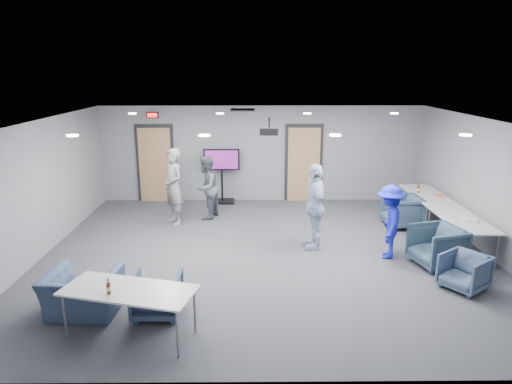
{
  "coord_description": "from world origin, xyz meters",
  "views": [
    {
      "loc": [
        -0.28,
        -8.73,
        3.65
      ],
      "look_at": [
        -0.19,
        0.4,
        1.2
      ],
      "focal_mm": 32.0,
      "sensor_mm": 36.0,
      "label": 1
    }
  ],
  "objects_px": {
    "person_d": "(389,222)",
    "tv_stand": "(222,173)",
    "bottle_front": "(109,288)",
    "chair_right_b": "(437,246)",
    "chair_front_a": "(157,294)",
    "chair_right_a": "(402,211)",
    "bottle_right": "(418,189)",
    "table_right_a": "(427,196)",
    "table_front_left": "(129,292)",
    "person_a": "(174,187)",
    "projector": "(269,131)",
    "table_right_b": "(462,220)",
    "person_c": "(314,206)",
    "chair_front_b": "(83,293)",
    "person_b": "(206,187)",
    "chair_right_c": "(464,272)"
  },
  "relations": [
    {
      "from": "person_d",
      "to": "tv_stand",
      "type": "relative_size",
      "value": 0.96
    },
    {
      "from": "person_d",
      "to": "bottle_front",
      "type": "relative_size",
      "value": 6.39
    },
    {
      "from": "chair_right_b",
      "to": "chair_front_a",
      "type": "relative_size",
      "value": 1.16
    },
    {
      "from": "chair_right_a",
      "to": "bottle_right",
      "type": "bearing_deg",
      "value": 127.42
    },
    {
      "from": "bottle_front",
      "to": "table_right_a",
      "type": "bearing_deg",
      "value": 39.27
    },
    {
      "from": "table_front_left",
      "to": "bottle_front",
      "type": "distance_m",
      "value": 0.3
    },
    {
      "from": "bottle_right",
      "to": "chair_right_b",
      "type": "bearing_deg",
      "value": -101.66
    },
    {
      "from": "person_d",
      "to": "person_a",
      "type": "bearing_deg",
      "value": -99.1
    },
    {
      "from": "projector",
      "to": "tv_stand",
      "type": "bearing_deg",
      "value": 120.08
    },
    {
      "from": "chair_front_a",
      "to": "table_front_left",
      "type": "bearing_deg",
      "value": 66.76
    },
    {
      "from": "table_front_left",
      "to": "chair_right_a",
      "type": "bearing_deg",
      "value": 55.93
    },
    {
      "from": "table_right_b",
      "to": "projector",
      "type": "distance_m",
      "value": 4.35
    },
    {
      "from": "chair_right_b",
      "to": "tv_stand",
      "type": "xyz_separation_m",
      "value": [
        -4.37,
        4.37,
        0.48
      ]
    },
    {
      "from": "table_right_b",
      "to": "table_front_left",
      "type": "height_order",
      "value": "same"
    },
    {
      "from": "person_c",
      "to": "person_d",
      "type": "bearing_deg",
      "value": 62.58
    },
    {
      "from": "person_c",
      "to": "chair_front_b",
      "type": "height_order",
      "value": "person_c"
    },
    {
      "from": "table_right_a",
      "to": "bottle_front",
      "type": "bearing_deg",
      "value": 129.27
    },
    {
      "from": "person_b",
      "to": "person_d",
      "type": "distance_m",
      "value": 4.61
    },
    {
      "from": "person_c",
      "to": "chair_right_a",
      "type": "distance_m",
      "value": 2.67
    },
    {
      "from": "table_right_b",
      "to": "bottle_front",
      "type": "relative_size",
      "value": 8.15
    },
    {
      "from": "chair_right_b",
      "to": "person_d",
      "type": "bearing_deg",
      "value": -132.3
    },
    {
      "from": "bottle_right",
      "to": "table_right_a",
      "type": "bearing_deg",
      "value": -28.74
    },
    {
      "from": "person_a",
      "to": "projector",
      "type": "height_order",
      "value": "projector"
    },
    {
      "from": "person_a",
      "to": "chair_right_a",
      "type": "height_order",
      "value": "person_a"
    },
    {
      "from": "person_b",
      "to": "chair_front_a",
      "type": "xyz_separation_m",
      "value": [
        -0.31,
        -4.72,
        -0.47
      ]
    },
    {
      "from": "table_right_a",
      "to": "table_front_left",
      "type": "distance_m",
      "value": 7.75
    },
    {
      "from": "table_right_b",
      "to": "chair_right_a",
      "type": "bearing_deg",
      "value": 23.28
    },
    {
      "from": "chair_right_a",
      "to": "person_a",
      "type": "bearing_deg",
      "value": -96.0
    },
    {
      "from": "chair_right_a",
      "to": "bottle_front",
      "type": "distance_m",
      "value": 7.31
    },
    {
      "from": "chair_front_b",
      "to": "table_right_b",
      "type": "bearing_deg",
      "value": -156.36
    },
    {
      "from": "table_right_b",
      "to": "tv_stand",
      "type": "height_order",
      "value": "tv_stand"
    },
    {
      "from": "person_b",
      "to": "chair_right_c",
      "type": "height_order",
      "value": "person_b"
    },
    {
      "from": "person_c",
      "to": "chair_front_a",
      "type": "relative_size",
      "value": 2.44
    },
    {
      "from": "chair_right_a",
      "to": "table_right_b",
      "type": "relative_size",
      "value": 0.44
    },
    {
      "from": "person_b",
      "to": "table_front_left",
      "type": "height_order",
      "value": "person_b"
    },
    {
      "from": "person_a",
      "to": "chair_front_b",
      "type": "bearing_deg",
      "value": -44.25
    },
    {
      "from": "table_right_a",
      "to": "projector",
      "type": "relative_size",
      "value": 4.64
    },
    {
      "from": "bottle_front",
      "to": "projector",
      "type": "relative_size",
      "value": 0.56
    },
    {
      "from": "chair_right_b",
      "to": "chair_right_a",
      "type": "bearing_deg",
      "value": 163.73
    },
    {
      "from": "tv_stand",
      "to": "chair_front_b",
      "type": "bearing_deg",
      "value": -106.04
    },
    {
      "from": "person_d",
      "to": "bottle_front",
      "type": "distance_m",
      "value": 5.5
    },
    {
      "from": "chair_right_b",
      "to": "bottle_front",
      "type": "height_order",
      "value": "bottle_front"
    },
    {
      "from": "table_right_b",
      "to": "table_front_left",
      "type": "xyz_separation_m",
      "value": [
        -5.98,
        -3.04,
        -0.0
      ]
    },
    {
      "from": "chair_front_b",
      "to": "tv_stand",
      "type": "relative_size",
      "value": 0.69
    },
    {
      "from": "chair_right_c",
      "to": "bottle_right",
      "type": "xyz_separation_m",
      "value": [
        0.46,
        3.64,
        0.5
      ]
    },
    {
      "from": "chair_right_b",
      "to": "chair_right_c",
      "type": "bearing_deg",
      "value": -9.51
    },
    {
      "from": "person_d",
      "to": "table_right_b",
      "type": "relative_size",
      "value": 0.78
    },
    {
      "from": "chair_front_a",
      "to": "person_b",
      "type": "bearing_deg",
      "value": -94.29
    },
    {
      "from": "table_front_left",
      "to": "chair_right_b",
      "type": "bearing_deg",
      "value": 39.16
    },
    {
      "from": "projector",
      "to": "person_a",
      "type": "bearing_deg",
      "value": 162.38
    }
  ]
}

